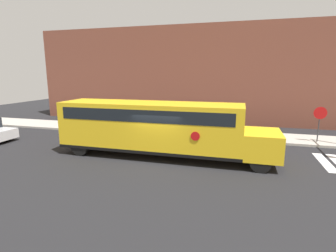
{
  "coord_description": "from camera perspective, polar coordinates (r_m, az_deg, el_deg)",
  "views": [
    {
      "loc": [
        4.03,
        -12.72,
        4.55
      ],
      "look_at": [
        0.13,
        1.18,
        1.64
      ],
      "focal_mm": 28.0,
      "sensor_mm": 36.0,
      "label": 1
    }
  ],
  "objects": [
    {
      "name": "school_bus",
      "position": [
        14.39,
        -2.46,
        0.06
      ],
      "size": [
        11.79,
        2.57,
        2.98
      ],
      "color": "yellow",
      "rests_on": "ground"
    },
    {
      "name": "building_backdrop",
      "position": [
        26.04,
        6.9,
        11.01
      ],
      "size": [
        32.0,
        4.0,
        8.82
      ],
      "color": "brown",
      "rests_on": "ground"
    },
    {
      "name": "ground_plane",
      "position": [
        14.1,
        -1.81,
        -7.44
      ],
      "size": [
        60.0,
        60.0,
        0.0
      ],
      "primitive_type": "plane",
      "color": "black"
    },
    {
      "name": "sidewalk_strip",
      "position": [
        20.14,
        3.74,
        -1.47
      ],
      "size": [
        44.0,
        3.0,
        0.15
      ],
      "color": "#B2ADA3",
      "rests_on": "ground"
    },
    {
      "name": "stop_sign",
      "position": [
        19.43,
        30.11,
        1.3
      ],
      "size": [
        0.79,
        0.1,
        2.46
      ],
      "color": "#38383A",
      "rests_on": "ground"
    }
  ]
}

